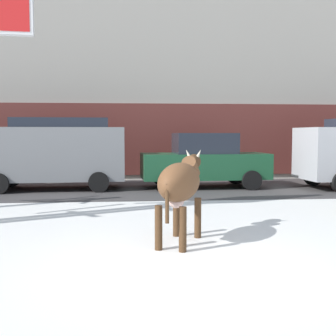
# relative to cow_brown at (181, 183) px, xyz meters

# --- Properties ---
(ground_plane) EXTENTS (120.00, 120.00, 0.00)m
(ground_plane) POSITION_rel_cow_brown_xyz_m (-0.05, -1.43, -0.99)
(ground_plane) COLOR white
(road_strip) EXTENTS (60.00, 5.60, 0.01)m
(road_strip) POSITION_rel_cow_brown_xyz_m (-0.05, 7.36, -0.99)
(road_strip) COLOR #423F3F
(road_strip) RESTS_ON ground
(building_facade) EXTENTS (44.00, 6.10, 13.00)m
(building_facade) POSITION_rel_cow_brown_xyz_m (-0.05, 13.24, 5.49)
(building_facade) COLOR gray
(building_facade) RESTS_ON ground
(cow_brown) EXTENTS (1.11, 1.91, 1.54)m
(cow_brown) POSITION_rel_cow_brown_xyz_m (0.00, 0.00, 0.00)
(cow_brown) COLOR brown
(cow_brown) RESTS_ON ground
(car_grey_van) EXTENTS (4.69, 2.30, 2.32)m
(car_grey_van) POSITION_rel_cow_brown_xyz_m (-3.31, 7.41, 0.25)
(car_grey_van) COLOR slate
(car_grey_van) RESTS_ON ground
(car_darkgreen_sedan) EXTENTS (4.28, 2.15, 1.84)m
(car_darkgreen_sedan) POSITION_rel_cow_brown_xyz_m (1.67, 7.45, -0.09)
(car_darkgreen_sedan) COLOR #194C2D
(car_darkgreen_sedan) RESTS_ON ground
(pedestrian_near_billboard) EXTENTS (0.36, 0.24, 1.73)m
(pedestrian_near_billboard) POSITION_rel_cow_brown_xyz_m (-4.95, 10.44, -0.11)
(pedestrian_near_billboard) COLOR #282833
(pedestrian_near_billboard) RESTS_ON ground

